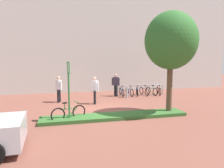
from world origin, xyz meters
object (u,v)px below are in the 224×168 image
object	(u,v)px
bike_rack_cluster	(141,91)
bollard_steel	(127,92)
bike_at_sign	(69,113)
person_casual_tan	(95,88)
tree_sidewalk	(171,41)
parking_sign_post	(69,83)
person_shirt_white	(59,87)
person_suited_navy	(116,83)

from	to	relation	value
bike_rack_cluster	bollard_steel	bearing A→B (deg)	-149.75
bike_at_sign	bike_rack_cluster	world-z (taller)	bike_at_sign
bike_rack_cluster	person_casual_tan	bearing A→B (deg)	-150.07
tree_sidewalk	person_casual_tan	world-z (taller)	tree_sidewalk
parking_sign_post	person_shirt_white	size ratio (longest dim) A/B	1.56
person_suited_navy	tree_sidewalk	bearing A→B (deg)	-76.62
bike_rack_cluster	bollard_steel	distance (m)	1.63
person_suited_navy	person_shirt_white	bearing A→B (deg)	-162.70
bollard_steel	parking_sign_post	bearing A→B (deg)	-131.70
bike_rack_cluster	person_shirt_white	distance (m)	6.41
tree_sidewalk	bike_rack_cluster	world-z (taller)	tree_sidewalk
bike_at_sign	tree_sidewalk	bearing A→B (deg)	0.02
person_suited_navy	person_casual_tan	bearing A→B (deg)	-130.18
bollard_steel	person_suited_navy	xyz separation A→B (m)	(-0.63, 0.87, 0.53)
person_shirt_white	person_suited_navy	bearing A→B (deg)	17.30
bike_rack_cluster	person_suited_navy	bearing A→B (deg)	178.60
tree_sidewalk	bike_at_sign	bearing A→B (deg)	-179.98
tree_sidewalk	bike_at_sign	xyz separation A→B (m)	(-5.08, -0.00, -3.35)
parking_sign_post	person_shirt_white	world-z (taller)	parking_sign_post
tree_sidewalk	bike_rack_cluster	xyz separation A→B (m)	(0.70, 5.58, -3.35)
bike_rack_cluster	person_suited_navy	distance (m)	2.13
parking_sign_post	person_shirt_white	bearing A→B (deg)	96.45
parking_sign_post	bollard_steel	world-z (taller)	parking_sign_post
parking_sign_post	bollard_steel	distance (m)	6.66
bike_at_sign	bike_rack_cluster	bearing A→B (deg)	44.04
parking_sign_post	person_casual_tan	bearing A→B (deg)	63.11
bollard_steel	person_casual_tan	xyz separation A→B (m)	(-2.64, -1.51, 0.53)
parking_sign_post	bike_rack_cluster	world-z (taller)	parking_sign_post
person_shirt_white	bike_rack_cluster	bearing A→B (deg)	11.43
person_suited_navy	bike_at_sign	bearing A→B (deg)	-123.57
person_shirt_white	bike_at_sign	bearing A→B (deg)	-83.67
tree_sidewalk	person_suited_navy	bearing A→B (deg)	103.38
bike_at_sign	bike_rack_cluster	xyz separation A→B (m)	(5.77, 5.58, -0.00)
person_shirt_white	person_suited_navy	size ratio (longest dim) A/B	1.00
tree_sidewalk	person_casual_tan	bearing A→B (deg)	135.79
tree_sidewalk	bike_rack_cluster	size ratio (longest dim) A/B	1.38
bollard_steel	person_shirt_white	bearing A→B (deg)	-174.75
person_shirt_white	bollard_steel	bearing A→B (deg)	5.25
parking_sign_post	person_suited_navy	distance (m)	6.89
person_casual_tan	person_suited_navy	world-z (taller)	same
bollard_steel	person_shirt_white	size ratio (longest dim) A/B	0.52
parking_sign_post	person_casual_tan	xyz separation A→B (m)	(1.71, 3.37, -0.76)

